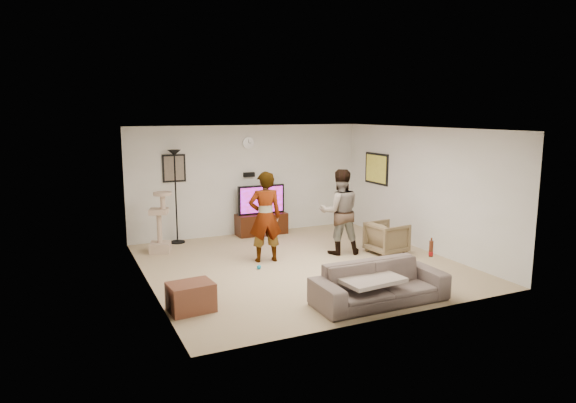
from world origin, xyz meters
name	(u,v)px	position (x,y,z in m)	size (l,w,h in m)	color
floor	(300,265)	(0.00, 0.00, -0.01)	(5.50, 5.50, 0.02)	tan
ceiling	(301,128)	(0.00, 0.00, 2.51)	(5.50, 5.50, 0.02)	white
wall_back	(248,180)	(0.00, 2.75, 1.25)	(5.50, 0.04, 2.50)	silver
wall_front	(391,229)	(0.00, -2.75, 1.25)	(5.50, 0.04, 2.50)	silver
wall_left	(146,210)	(-2.75, 0.00, 1.25)	(0.04, 5.50, 2.50)	silver
wall_right	(422,189)	(2.75, 0.00, 1.25)	(0.04, 5.50, 2.50)	silver
wall_clock	(248,143)	(0.00, 2.72, 2.10)	(0.26, 0.26, 0.04)	silver
wall_speaker	(249,175)	(0.00, 2.69, 1.38)	(0.25, 0.10, 0.10)	black
picture_back	(174,168)	(-1.70, 2.73, 1.60)	(0.42, 0.03, 0.52)	#675C50
picture_right	(376,169)	(2.73, 1.60, 1.50)	(0.03, 0.78, 0.62)	#D9D346
tv_stand	(261,224)	(0.22, 2.50, 0.24)	(1.17, 0.45, 0.49)	black
console_box	(268,236)	(0.21, 2.11, 0.04)	(0.40, 0.30, 0.07)	silver
tv	(261,199)	(0.22, 2.50, 0.82)	(1.11, 0.08, 0.66)	black
tv_screen	(262,200)	(0.22, 2.46, 0.82)	(1.02, 0.01, 0.58)	#950FD9
floor_lamp	(176,197)	(-1.72, 2.55, 1.00)	(0.32, 0.32, 2.01)	black
cat_tree	(159,222)	(-2.21, 1.93, 0.62)	(0.40, 0.40, 1.24)	tan
person_left	(265,217)	(-0.51, 0.46, 0.86)	(0.63, 0.41, 1.71)	#A1A1AB
person_right	(340,212)	(1.04, 0.35, 0.85)	(0.82, 0.64, 1.69)	#363C8F
sofa	(380,283)	(0.22, -2.22, 0.30)	(2.02, 0.79, 0.59)	#625450
throw_blanket	(369,278)	(0.02, -2.22, 0.40)	(0.90, 0.70, 0.06)	#BFAC9F
beer_bottle	(431,249)	(1.15, -2.22, 0.72)	(0.06, 0.06, 0.25)	#5F2812
armchair	(387,238)	(1.90, -0.04, 0.32)	(0.67, 0.69, 0.63)	brown
side_table	(191,297)	(-2.40, -1.37, 0.21)	(0.62, 0.46, 0.41)	brown
toy_ball	(259,267)	(-0.81, 0.04, 0.04)	(0.08, 0.08, 0.08)	#0E7DAB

